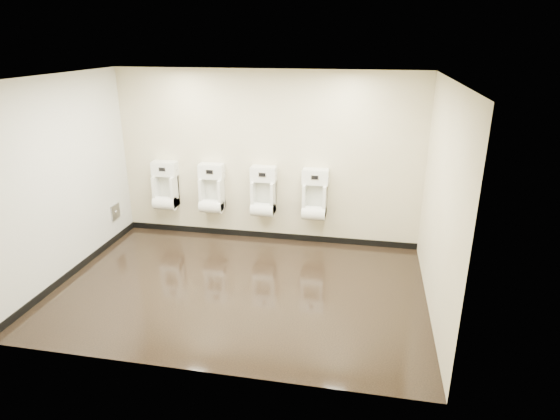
% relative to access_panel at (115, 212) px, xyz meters
% --- Properties ---
extents(ground, '(5.00, 3.50, 0.00)m').
position_rel_access_panel_xyz_m(ground, '(2.48, -1.20, -0.50)').
color(ground, black).
rests_on(ground, ground).
extents(ceiling, '(5.00, 3.50, 0.00)m').
position_rel_access_panel_xyz_m(ceiling, '(2.48, -1.20, 2.30)').
color(ceiling, silver).
extents(back_wall, '(5.00, 0.02, 2.80)m').
position_rel_access_panel_xyz_m(back_wall, '(2.48, 0.55, 0.90)').
color(back_wall, beige).
rests_on(back_wall, ground).
extents(front_wall, '(5.00, 0.02, 2.80)m').
position_rel_access_panel_xyz_m(front_wall, '(2.48, -2.95, 0.90)').
color(front_wall, beige).
rests_on(front_wall, ground).
extents(left_wall, '(0.02, 3.50, 2.80)m').
position_rel_access_panel_xyz_m(left_wall, '(-0.02, -1.20, 0.90)').
color(left_wall, beige).
rests_on(left_wall, ground).
extents(right_wall, '(0.02, 3.50, 2.80)m').
position_rel_access_panel_xyz_m(right_wall, '(4.98, -1.20, 0.90)').
color(right_wall, beige).
rests_on(right_wall, ground).
extents(tile_overlay_left, '(0.01, 3.50, 2.80)m').
position_rel_access_panel_xyz_m(tile_overlay_left, '(-0.01, -1.20, 0.90)').
color(tile_overlay_left, silver).
rests_on(tile_overlay_left, ground).
extents(skirting_back, '(5.00, 0.02, 0.10)m').
position_rel_access_panel_xyz_m(skirting_back, '(2.48, 0.54, -0.45)').
color(skirting_back, black).
rests_on(skirting_back, ground).
extents(skirting_left, '(0.02, 3.50, 0.10)m').
position_rel_access_panel_xyz_m(skirting_left, '(-0.01, -1.20, -0.45)').
color(skirting_left, black).
rests_on(skirting_left, ground).
extents(access_panel, '(0.04, 0.25, 0.25)m').
position_rel_access_panel_xyz_m(access_panel, '(0.00, 0.00, 0.00)').
color(access_panel, '#9E9EA3').
rests_on(access_panel, left_wall).
extents(urinal_0, '(0.43, 0.32, 0.80)m').
position_rel_access_panel_xyz_m(urinal_0, '(0.74, 0.41, 0.31)').
color(urinal_0, white).
rests_on(urinal_0, back_wall).
extents(urinal_1, '(0.43, 0.32, 0.80)m').
position_rel_access_panel_xyz_m(urinal_1, '(1.57, 0.41, 0.31)').
color(urinal_1, white).
rests_on(urinal_1, back_wall).
extents(urinal_2, '(0.43, 0.32, 0.80)m').
position_rel_access_panel_xyz_m(urinal_2, '(2.45, 0.41, 0.31)').
color(urinal_2, white).
rests_on(urinal_2, back_wall).
extents(urinal_3, '(0.43, 0.32, 0.80)m').
position_rel_access_panel_xyz_m(urinal_3, '(3.30, 0.41, 0.31)').
color(urinal_3, white).
rests_on(urinal_3, back_wall).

